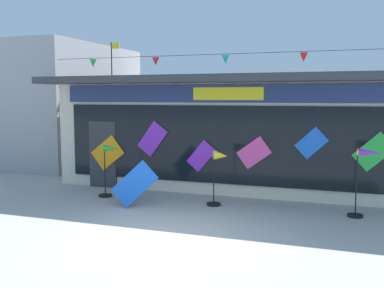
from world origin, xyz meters
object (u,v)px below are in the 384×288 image
kite_shop_building (249,129)px  wind_spinner_center_left (365,173)px  wind_spinner_left (219,169)px  wind_spinner_far_left (108,166)px  display_kite_on_ground (135,184)px

kite_shop_building → wind_spinner_center_left: kite_shop_building is taller
kite_shop_building → wind_spinner_left: bearing=-89.0°
wind_spinner_center_left → wind_spinner_left: bearing=-179.4°
wind_spinner_left → kite_shop_building: bearing=91.0°
wind_spinner_left → wind_spinner_center_left: wind_spinner_center_left is taller
wind_spinner_far_left → wind_spinner_center_left: 6.55m
wind_spinner_far_left → wind_spinner_center_left: size_ratio=0.91×
wind_spinner_far_left → wind_spinner_left: (3.12, 0.04, 0.09)m
wind_spinner_center_left → display_kite_on_ground: bearing=-170.6°
wind_spinner_left → wind_spinner_center_left: 3.42m
kite_shop_building → wind_spinner_far_left: kite_shop_building is taller
wind_spinner_far_left → display_kite_on_ground: 1.47m
wind_spinner_left → display_kite_on_ground: bearing=-156.2°
kite_shop_building → wind_spinner_far_left: (-3.05, -3.97, -0.83)m
wind_spinner_far_left → wind_spinner_left: wind_spinner_far_left is taller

